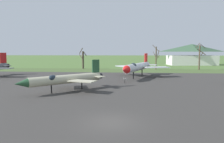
{
  "coord_description": "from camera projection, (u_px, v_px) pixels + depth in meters",
  "views": [
    {
      "loc": [
        1.43,
        -15.41,
        5.58
      ],
      "look_at": [
        -1.09,
        13.93,
        2.7
      ],
      "focal_mm": 32.4,
      "sensor_mm": 36.0,
      "label": 1
    }
  ],
  "objects": [
    {
      "name": "ground_plane",
      "position": [
        111.0,
        123.0,
        15.94
      ],
      "size": [
        600.0,
        600.0,
        0.0
      ],
      "primitive_type": "plane",
      "color": "#4C6B33"
    },
    {
      "name": "jet_fighter_rear_right",
      "position": [
        65.0,
        79.0,
        28.03
      ],
      "size": [
        10.41,
        10.43,
        4.38
      ],
      "color": "#B7B293",
      "rests_on": "ground"
    },
    {
      "name": "jet_fighter_rear_left",
      "position": [
        138.0,
        67.0,
        43.32
      ],
      "size": [
        12.08,
        16.21,
        5.2
      ],
      "color": "silver",
      "rests_on": "ground"
    },
    {
      "name": "asphalt_apron",
      "position": [
        119.0,
        89.0,
        30.16
      ],
      "size": [
        91.12,
        47.79,
        0.05
      ],
      "primitive_type": "cube",
      "color": "#383533",
      "rests_on": "ground"
    },
    {
      "name": "bare_tree_left_of_center",
      "position": [
        156.0,
        57.0,
        63.03
      ],
      "size": [
        2.33,
        2.32,
        7.68
      ],
      "color": "brown",
      "rests_on": "ground"
    },
    {
      "name": "visitor_building",
      "position": [
        192.0,
        54.0,
        85.39
      ],
      "size": [
        21.2,
        11.06,
        8.8
      ],
      "color": "silver",
      "rests_on": "ground"
    },
    {
      "name": "info_placard_rear_left",
      "position": [
        125.0,
        80.0,
        35.44
      ],
      "size": [
        0.54,
        0.42,
        0.97
      ],
      "color": "black",
      "rests_on": "ground"
    },
    {
      "name": "bare_tree_far_left",
      "position": [
        83.0,
        59.0,
        66.11
      ],
      "size": [
        2.36,
        2.48,
        6.87
      ],
      "color": "#42382D",
      "rests_on": "ground"
    },
    {
      "name": "bare_tree_center",
      "position": [
        200.0,
        56.0,
        61.76
      ],
      "size": [
        2.9,
        2.82,
        8.33
      ],
      "color": "brown",
      "rests_on": "ground"
    },
    {
      "name": "grass_verge_strip",
      "position": [
        124.0,
        71.0,
        59.8
      ],
      "size": [
        151.12,
        12.0,
        0.06
      ],
      "primitive_type": "cube",
      "color": "#445B2D",
      "rests_on": "ground"
    }
  ]
}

